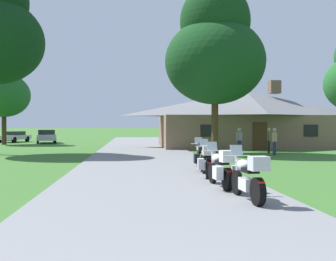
{
  "coord_description": "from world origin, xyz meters",
  "views": [
    {
      "loc": [
        -0.76,
        -1.83,
        1.88
      ],
      "look_at": [
        1.39,
        21.8,
        1.56
      ],
      "focal_mm": 42.35,
      "sensor_mm": 36.0,
      "label": 1
    }
  ],
  "objects_px": {
    "motorcycle_orange_third_in_row": "(207,161)",
    "tree_left_far": "(4,89)",
    "bystander_olive_shirt_beside_signpost": "(269,139)",
    "bystander_gray_shirt_near_lodge": "(239,139)",
    "motorcycle_silver_farthest_in_row": "(202,156)",
    "parked_silver_suv_far_left": "(46,136)",
    "bystander_tan_shirt_by_tree": "(274,140)",
    "motorcycle_white_nearest_to_camera": "(249,178)",
    "motorcycle_white_second_in_row": "(222,169)",
    "tree_by_lodge_front": "(215,50)",
    "parked_silver_sedan_far_left": "(14,136)"
  },
  "relations": [
    {
      "from": "motorcycle_white_nearest_to_camera",
      "to": "bystander_olive_shirt_beside_signpost",
      "type": "relative_size",
      "value": 1.24
    },
    {
      "from": "motorcycle_orange_third_in_row",
      "to": "tree_left_far",
      "type": "distance_m",
      "value": 30.08
    },
    {
      "from": "motorcycle_white_second_in_row",
      "to": "parked_silver_suv_far_left",
      "type": "height_order",
      "value": "parked_silver_suv_far_left"
    },
    {
      "from": "parked_silver_sedan_far_left",
      "to": "motorcycle_white_nearest_to_camera",
      "type": "bearing_deg",
      "value": -50.28
    },
    {
      "from": "parked_silver_sedan_far_left",
      "to": "motorcycle_orange_third_in_row",
      "type": "bearing_deg",
      "value": -47.54
    },
    {
      "from": "parked_silver_suv_far_left",
      "to": "bystander_gray_shirt_near_lodge",
      "type": "bearing_deg",
      "value": -59.16
    },
    {
      "from": "bystander_olive_shirt_beside_signpost",
      "to": "parked_silver_sedan_far_left",
      "type": "relative_size",
      "value": 0.37
    },
    {
      "from": "bystander_gray_shirt_near_lodge",
      "to": "parked_silver_sedan_far_left",
      "type": "relative_size",
      "value": 0.37
    },
    {
      "from": "motorcycle_white_nearest_to_camera",
      "to": "motorcycle_orange_third_in_row",
      "type": "distance_m",
      "value": 4.48
    },
    {
      "from": "tree_by_lodge_front",
      "to": "parked_silver_sedan_far_left",
      "type": "height_order",
      "value": "tree_by_lodge_front"
    },
    {
      "from": "bystander_tan_shirt_by_tree",
      "to": "motorcycle_white_second_in_row",
      "type": "bearing_deg",
      "value": 10.43
    },
    {
      "from": "bystander_tan_shirt_by_tree",
      "to": "parked_silver_sedan_far_left",
      "type": "relative_size",
      "value": 0.37
    },
    {
      "from": "motorcycle_orange_third_in_row",
      "to": "motorcycle_silver_farthest_in_row",
      "type": "bearing_deg",
      "value": 89.1
    },
    {
      "from": "tree_by_lodge_front",
      "to": "bystander_olive_shirt_beside_signpost",
      "type": "bearing_deg",
      "value": 10.41
    },
    {
      "from": "bystander_gray_shirt_near_lodge",
      "to": "tree_left_far",
      "type": "xyz_separation_m",
      "value": [
        -19.36,
        13.78,
        4.4
      ]
    },
    {
      "from": "motorcycle_white_second_in_row",
      "to": "bystander_tan_shirt_by_tree",
      "type": "bearing_deg",
      "value": 59.1
    },
    {
      "from": "bystander_tan_shirt_by_tree",
      "to": "tree_left_far",
      "type": "height_order",
      "value": "tree_left_far"
    },
    {
      "from": "bystander_gray_shirt_near_lodge",
      "to": "parked_silver_sedan_far_left",
      "type": "xyz_separation_m",
      "value": [
        -20.03,
        19.29,
        -0.31
      ]
    },
    {
      "from": "motorcycle_orange_third_in_row",
      "to": "parked_silver_suv_far_left",
      "type": "distance_m",
      "value": 30.89
    },
    {
      "from": "motorcycle_silver_farthest_in_row",
      "to": "parked_silver_suv_far_left",
      "type": "xyz_separation_m",
      "value": [
        -11.76,
        26.53,
        0.17
      ]
    },
    {
      "from": "motorcycle_white_nearest_to_camera",
      "to": "bystander_gray_shirt_near_lodge",
      "type": "height_order",
      "value": "bystander_gray_shirt_near_lodge"
    },
    {
      "from": "motorcycle_silver_farthest_in_row",
      "to": "bystander_tan_shirt_by_tree",
      "type": "xyz_separation_m",
      "value": [
        6.03,
        8.13,
        0.34
      ]
    },
    {
      "from": "bystander_tan_shirt_by_tree",
      "to": "parked_silver_sedan_far_left",
      "type": "xyz_separation_m",
      "value": [
        -21.81,
        20.96,
        -0.31
      ]
    },
    {
      "from": "parked_silver_suv_far_left",
      "to": "motorcycle_silver_farthest_in_row",
      "type": "bearing_deg",
      "value": -78.99
    },
    {
      "from": "motorcycle_white_nearest_to_camera",
      "to": "tree_by_lodge_front",
      "type": "xyz_separation_m",
      "value": [
        2.56,
        16.01,
        6.13
      ]
    },
    {
      "from": "bystander_olive_shirt_beside_signpost",
      "to": "tree_left_far",
      "type": "distance_m",
      "value": 25.74
    },
    {
      "from": "bystander_gray_shirt_near_lodge",
      "to": "motorcycle_white_nearest_to_camera",
      "type": "bearing_deg",
      "value": 36.48
    },
    {
      "from": "motorcycle_white_second_in_row",
      "to": "motorcycle_silver_farthest_in_row",
      "type": "relative_size",
      "value": 1.0
    },
    {
      "from": "bystander_olive_shirt_beside_signpost",
      "to": "bystander_tan_shirt_by_tree",
      "type": "distance_m",
      "value": 2.03
    },
    {
      "from": "motorcycle_white_second_in_row",
      "to": "bystander_gray_shirt_near_lodge",
      "type": "height_order",
      "value": "bystander_gray_shirt_near_lodge"
    },
    {
      "from": "motorcycle_silver_farthest_in_row",
      "to": "bystander_olive_shirt_beside_signpost",
      "type": "height_order",
      "value": "bystander_olive_shirt_beside_signpost"
    },
    {
      "from": "bystander_olive_shirt_beside_signpost",
      "to": "parked_silver_sedan_far_left",
      "type": "distance_m",
      "value": 29.17
    },
    {
      "from": "motorcycle_orange_third_in_row",
      "to": "tree_left_far",
      "type": "bearing_deg",
      "value": 124.24
    },
    {
      "from": "motorcycle_silver_farthest_in_row",
      "to": "bystander_olive_shirt_beside_signpost",
      "type": "relative_size",
      "value": 1.24
    },
    {
      "from": "motorcycle_orange_third_in_row",
      "to": "parked_silver_sedan_far_left",
      "type": "distance_m",
      "value": 34.88
    },
    {
      "from": "tree_left_far",
      "to": "parked_silver_suv_far_left",
      "type": "relative_size",
      "value": 1.76
    },
    {
      "from": "motorcycle_white_nearest_to_camera",
      "to": "motorcycle_white_second_in_row",
      "type": "distance_m",
      "value": 1.98
    },
    {
      "from": "motorcycle_orange_third_in_row",
      "to": "parked_silver_sedan_far_left",
      "type": "bearing_deg",
      "value": 120.64
    },
    {
      "from": "parked_silver_sedan_far_left",
      "to": "bystander_olive_shirt_beside_signpost",
      "type": "bearing_deg",
      "value": -24.64
    },
    {
      "from": "motorcycle_silver_farthest_in_row",
      "to": "parked_silver_suv_far_left",
      "type": "height_order",
      "value": "parked_silver_suv_far_left"
    },
    {
      "from": "motorcycle_white_second_in_row",
      "to": "motorcycle_orange_third_in_row",
      "type": "bearing_deg",
      "value": 84.35
    },
    {
      "from": "motorcycle_white_nearest_to_camera",
      "to": "tree_by_lodge_front",
      "type": "distance_m",
      "value": 17.33
    },
    {
      "from": "motorcycle_white_second_in_row",
      "to": "parked_silver_sedan_far_left",
      "type": "bearing_deg",
      "value": 110.01
    },
    {
      "from": "motorcycle_white_nearest_to_camera",
      "to": "bystander_tan_shirt_by_tree",
      "type": "xyz_separation_m",
      "value": [
        6.06,
        14.72,
        0.33
      ]
    },
    {
      "from": "motorcycle_silver_farthest_in_row",
      "to": "bystander_gray_shirt_near_lodge",
      "type": "relative_size",
      "value": 1.24
    },
    {
      "from": "bystander_olive_shirt_beside_signpost",
      "to": "tree_by_lodge_front",
      "type": "height_order",
      "value": "tree_by_lodge_front"
    },
    {
      "from": "motorcycle_white_nearest_to_camera",
      "to": "parked_silver_suv_far_left",
      "type": "xyz_separation_m",
      "value": [
        -11.73,
        33.12,
        0.16
      ]
    },
    {
      "from": "tree_by_lodge_front",
      "to": "motorcycle_white_second_in_row",
      "type": "bearing_deg",
      "value": -101.11
    },
    {
      "from": "bystander_tan_shirt_by_tree",
      "to": "bystander_olive_shirt_beside_signpost",
      "type": "bearing_deg",
      "value": -153.59
    },
    {
      "from": "motorcycle_white_second_in_row",
      "to": "bystander_olive_shirt_beside_signpost",
      "type": "bearing_deg",
      "value": 61.09
    }
  ]
}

